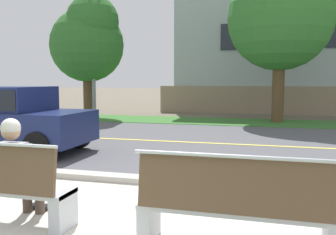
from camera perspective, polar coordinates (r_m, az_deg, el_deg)
The scene contains 13 objects.
ground_plane at distance 11.54m, azimuth 6.70°, elevation -2.72°, with size 140.00×140.00×0.00m, color #665B4C.
sidewalk_pavement at distance 4.39m, azimuth -9.00°, elevation -16.81°, with size 44.00×3.60×0.01m, color beige.
curb_edge at distance 6.11m, azimuth -1.37°, elevation -9.75°, with size 44.00×0.30×0.11m, color #ADA89E.
street_asphalt at distance 10.07m, azimuth 5.42°, elevation -3.92°, with size 52.00×8.00×0.01m, color #515156.
road_centre_line at distance 10.07m, azimuth 5.42°, elevation -3.89°, with size 48.00×0.14×0.01m, color #E0CC4C.
far_verge_grass at distance 15.41m, azimuth 8.89°, elevation -0.61°, with size 48.00×2.80×0.02m, color #38702D.
bench_right at distance 3.73m, azimuth 10.19°, elevation -13.47°, with size 1.92×0.48×1.01m.
seated_person_grey at distance 4.77m, azimuth -22.05°, elevation -6.90°, with size 0.52×0.68×1.25m.
streetlamp at distance 16.96m, azimuth -11.21°, elevation 14.91°, with size 0.24×2.10×7.83m.
shade_tree_far_left at distance 17.03m, azimuth -12.09°, elevation 11.60°, with size 3.24×3.24×5.35m.
shade_tree_left at distance 15.77m, azimuth 17.35°, elevation 15.52°, with size 4.14×4.14×6.84m.
garden_wall at distance 19.19m, azimuth 17.97°, elevation 2.48°, with size 13.00×0.36×1.40m, color gray.
house_across_street at distance 22.45m, azimuth 16.89°, elevation 11.01°, with size 11.75×6.91×7.62m.
Camera 1 is at (1.69, -3.29, 1.68)m, focal length 39.78 mm.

